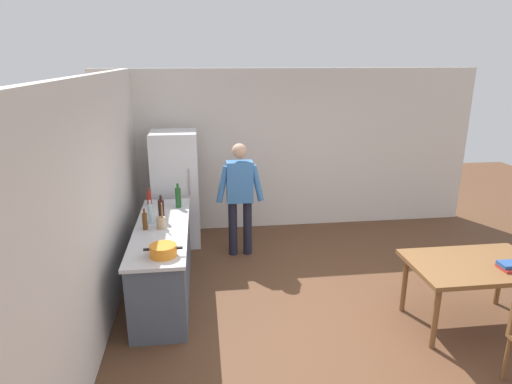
{
  "coord_description": "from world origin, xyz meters",
  "views": [
    {
      "loc": [
        -1.48,
        -4.24,
        2.87
      ],
      "look_at": [
        -0.77,
        1.4,
        1.11
      ],
      "focal_mm": 30.77,
      "sensor_mm": 36.0,
      "label": 1
    }
  ],
  "objects_px": {
    "person": "(240,192)",
    "bottle_wine_dark": "(161,210)",
    "bottle_water_clear": "(151,214)",
    "cooking_pot": "(163,250)",
    "bottle_beer_brown": "(145,221)",
    "utensil_jar": "(161,222)",
    "bottle_sauce_red": "(149,199)",
    "refrigerator": "(176,189)",
    "bottle_wine_green": "(178,197)",
    "book_stack": "(512,266)",
    "dining_table": "(475,270)"
  },
  "relations": [
    {
      "from": "refrigerator",
      "to": "bottle_wine_dark",
      "type": "relative_size",
      "value": 5.29
    },
    {
      "from": "utensil_jar",
      "to": "bottle_water_clear",
      "type": "bearing_deg",
      "value": 126.86
    },
    {
      "from": "person",
      "to": "bottle_water_clear",
      "type": "height_order",
      "value": "person"
    },
    {
      "from": "bottle_wine_green",
      "to": "bottle_wine_dark",
      "type": "bearing_deg",
      "value": -109.99
    },
    {
      "from": "person",
      "to": "bottle_wine_dark",
      "type": "height_order",
      "value": "person"
    },
    {
      "from": "refrigerator",
      "to": "utensil_jar",
      "type": "height_order",
      "value": "refrigerator"
    },
    {
      "from": "bottle_wine_dark",
      "to": "bottle_beer_brown",
      "type": "relative_size",
      "value": 1.31
    },
    {
      "from": "dining_table",
      "to": "cooking_pot",
      "type": "height_order",
      "value": "cooking_pot"
    },
    {
      "from": "cooking_pot",
      "to": "bottle_wine_dark",
      "type": "height_order",
      "value": "bottle_wine_dark"
    },
    {
      "from": "bottle_beer_brown",
      "to": "bottle_water_clear",
      "type": "distance_m",
      "value": 0.2
    },
    {
      "from": "utensil_jar",
      "to": "person",
      "type": "bearing_deg",
      "value": 46.22
    },
    {
      "from": "cooking_pot",
      "to": "utensil_jar",
      "type": "relative_size",
      "value": 1.25
    },
    {
      "from": "utensil_jar",
      "to": "bottle_wine_green",
      "type": "bearing_deg",
      "value": 77.33
    },
    {
      "from": "bottle_sauce_red",
      "to": "book_stack",
      "type": "distance_m",
      "value": 4.46
    },
    {
      "from": "person",
      "to": "bottle_sauce_red",
      "type": "height_order",
      "value": "person"
    },
    {
      "from": "book_stack",
      "to": "refrigerator",
      "type": "bearing_deg",
      "value": 141.33
    },
    {
      "from": "bottle_water_clear",
      "to": "bottle_sauce_red",
      "type": "distance_m",
      "value": 0.72
    },
    {
      "from": "book_stack",
      "to": "utensil_jar",
      "type": "bearing_deg",
      "value": 161.52
    },
    {
      "from": "person",
      "to": "cooking_pot",
      "type": "bearing_deg",
      "value": -117.32
    },
    {
      "from": "bottle_sauce_red",
      "to": "bottle_beer_brown",
      "type": "bearing_deg",
      "value": -87.19
    },
    {
      "from": "bottle_sauce_red",
      "to": "book_stack",
      "type": "relative_size",
      "value": 0.87
    },
    {
      "from": "bottle_wine_dark",
      "to": "cooking_pot",
      "type": "bearing_deg",
      "value": -84.76
    },
    {
      "from": "bottle_wine_dark",
      "to": "person",
      "type": "bearing_deg",
      "value": 38.38
    },
    {
      "from": "utensil_jar",
      "to": "bottle_wine_dark",
      "type": "xyz_separation_m",
      "value": [
        -0.01,
        0.25,
        0.07
      ]
    },
    {
      "from": "cooking_pot",
      "to": "bottle_beer_brown",
      "type": "height_order",
      "value": "bottle_beer_brown"
    },
    {
      "from": "bottle_water_clear",
      "to": "utensil_jar",
      "type": "bearing_deg",
      "value": -53.14
    },
    {
      "from": "refrigerator",
      "to": "bottle_sauce_red",
      "type": "height_order",
      "value": "refrigerator"
    },
    {
      "from": "utensil_jar",
      "to": "bottle_wine_green",
      "type": "height_order",
      "value": "bottle_wine_green"
    },
    {
      "from": "bottle_beer_brown",
      "to": "person",
      "type": "bearing_deg",
      "value": 41.66
    },
    {
      "from": "utensil_jar",
      "to": "bottle_sauce_red",
      "type": "xyz_separation_m",
      "value": [
        -0.23,
        0.9,
        0.02
      ]
    },
    {
      "from": "cooking_pot",
      "to": "bottle_wine_dark",
      "type": "relative_size",
      "value": 1.18
    },
    {
      "from": "bottle_wine_dark",
      "to": "refrigerator",
      "type": "bearing_deg",
      "value": 85.61
    },
    {
      "from": "dining_table",
      "to": "bottle_water_clear",
      "type": "bearing_deg",
      "value": 160.57
    },
    {
      "from": "person",
      "to": "bottle_wine_green",
      "type": "xyz_separation_m",
      "value": [
        -0.87,
        -0.33,
        0.07
      ]
    },
    {
      "from": "bottle_water_clear",
      "to": "bottle_wine_green",
      "type": "distance_m",
      "value": 0.65
    },
    {
      "from": "cooking_pot",
      "to": "bottle_water_clear",
      "type": "bearing_deg",
      "value": 102.93
    },
    {
      "from": "refrigerator",
      "to": "bottle_wine_green",
      "type": "xyz_separation_m",
      "value": [
        0.08,
        -0.88,
        0.15
      ]
    },
    {
      "from": "refrigerator",
      "to": "bottle_wine_green",
      "type": "relative_size",
      "value": 5.29
    },
    {
      "from": "person",
      "to": "cooking_pot",
      "type": "xyz_separation_m",
      "value": [
        -0.96,
        -1.86,
        -0.02
      ]
    },
    {
      "from": "bottle_wine_green",
      "to": "refrigerator",
      "type": "bearing_deg",
      "value": 95.05
    },
    {
      "from": "person",
      "to": "bottle_water_clear",
      "type": "relative_size",
      "value": 5.67
    },
    {
      "from": "book_stack",
      "to": "person",
      "type": "bearing_deg",
      "value": 138.7
    },
    {
      "from": "bottle_wine_dark",
      "to": "bottle_water_clear",
      "type": "height_order",
      "value": "bottle_wine_dark"
    },
    {
      "from": "dining_table",
      "to": "bottle_beer_brown",
      "type": "height_order",
      "value": "bottle_beer_brown"
    },
    {
      "from": "cooking_pot",
      "to": "bottle_beer_brown",
      "type": "xyz_separation_m",
      "value": [
        -0.27,
        0.77,
        0.05
      ]
    },
    {
      "from": "bottle_wine_green",
      "to": "utensil_jar",
      "type": "bearing_deg",
      "value": -102.67
    },
    {
      "from": "book_stack",
      "to": "bottle_water_clear",
      "type": "bearing_deg",
      "value": 159.64
    },
    {
      "from": "refrigerator",
      "to": "person",
      "type": "distance_m",
      "value": 1.1
    },
    {
      "from": "utensil_jar",
      "to": "dining_table",
      "type": "bearing_deg",
      "value": -17.33
    },
    {
      "from": "person",
      "to": "refrigerator",
      "type": "bearing_deg",
      "value": 149.77
    }
  ]
}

